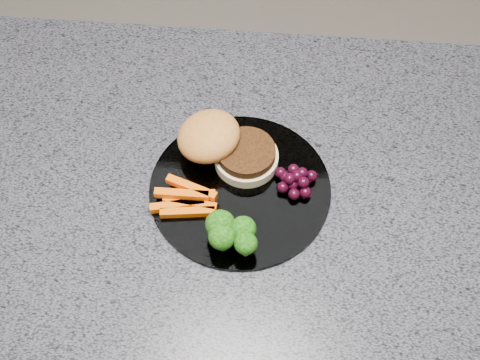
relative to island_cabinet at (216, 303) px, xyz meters
name	(u,v)px	position (x,y,z in m)	size (l,w,h in m)	color
island_cabinet	(216,303)	(0.00, 0.00, 0.00)	(1.20, 0.60, 0.86)	brown
countertop	(207,184)	(0.00, 0.00, 0.45)	(1.20, 0.60, 0.04)	#504F5A
plate	(240,189)	(0.05, -0.02, 0.47)	(0.26, 0.26, 0.01)	white
burger	(222,145)	(0.02, 0.04, 0.50)	(0.16, 0.12, 0.05)	beige
carrot_sticks	(186,199)	(-0.02, -0.05, 0.48)	(0.09, 0.06, 0.02)	#ED5D03
broccoli	(230,232)	(0.04, -0.11, 0.50)	(0.07, 0.06, 0.05)	#597B2C
grape_bunch	(296,180)	(0.13, -0.01, 0.49)	(0.06, 0.05, 0.03)	black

